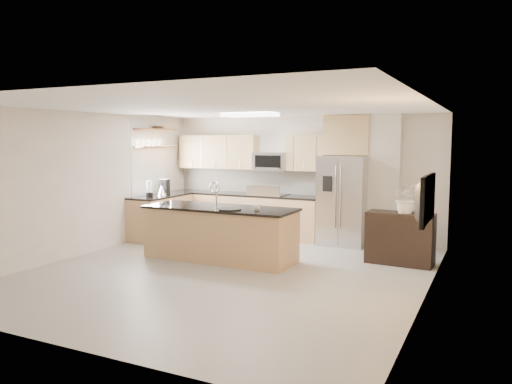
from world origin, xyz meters
The scene contains 27 objects.
floor centered at (0.00, 0.00, 0.00)m, with size 6.50×6.50×0.00m, color #A8A6A0.
ceiling centered at (0.00, 0.00, 2.60)m, with size 6.00×6.50×0.02m, color white.
wall_back centered at (0.00, 3.25, 1.30)m, with size 6.00×0.02×2.60m, color beige.
wall_front centered at (0.00, -3.25, 1.30)m, with size 6.00×0.02×2.60m, color beige.
wall_left centered at (-3.00, 0.00, 1.30)m, with size 0.02×6.50×2.60m, color beige.
wall_right centered at (3.00, 0.00, 1.30)m, with size 0.02×6.50×2.60m, color beige.
back_counter centered at (-1.23, 2.93, 0.47)m, with size 3.55×0.66×1.44m.
left_counter centered at (-2.67, 1.85, 0.46)m, with size 0.66×1.50×0.92m.
range centered at (-0.60, 2.92, 0.47)m, with size 0.76×0.64×1.14m.
upper_cabinets centered at (-1.30, 3.09, 1.83)m, with size 3.50×0.33×0.75m.
microwave centered at (-0.60, 3.04, 1.63)m, with size 0.76×0.40×0.40m.
refrigerator centered at (1.06, 2.87, 0.89)m, with size 0.92×0.78×1.78m.
partition_column centered at (1.82, 3.10, 1.30)m, with size 0.60×0.30×2.60m, color beige.
window centered at (-2.98, 1.85, 1.65)m, with size 0.04×1.15×1.65m.
shelf_lower centered at (-2.85, 1.95, 1.95)m, with size 0.30×1.20×0.04m, color #965E3C.
shelf_upper centered at (-2.85, 1.95, 2.32)m, with size 0.30×1.20×0.04m, color #965E3C.
ceiling_fixture centered at (-0.40, 1.60, 2.56)m, with size 1.00×0.50×0.06m, color white.
island centered at (-0.53, 0.69, 0.47)m, with size 2.70×0.99×1.36m.
credenza centered at (2.37, 1.74, 0.44)m, with size 1.10×0.46×0.88m, color black.
cup centered at (0.25, 0.57, 0.99)m, with size 0.13×0.13×0.10m, color white.
platter centered at (-0.21, 0.46, 0.94)m, with size 0.40×0.40×0.02m, color black.
blender centered at (-2.67, 1.49, 1.07)m, with size 0.15×0.15×0.34m.
kettle centered at (-2.63, 1.84, 1.03)m, with size 0.20×0.20×0.25m.
coffee_maker centered at (-2.69, 2.03, 1.08)m, with size 0.22×0.25×0.33m.
bowl centered at (-2.85, 2.07, 2.38)m, with size 0.33×0.33×0.08m, color #BABABD.
flower_vase centered at (2.47, 1.67, 1.27)m, with size 0.70×0.60×0.77m, color silver.
television centered at (2.91, -0.20, 1.35)m, with size 1.08×0.14×0.62m, color black.
Camera 1 is at (3.79, -6.79, 2.10)m, focal length 35.00 mm.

